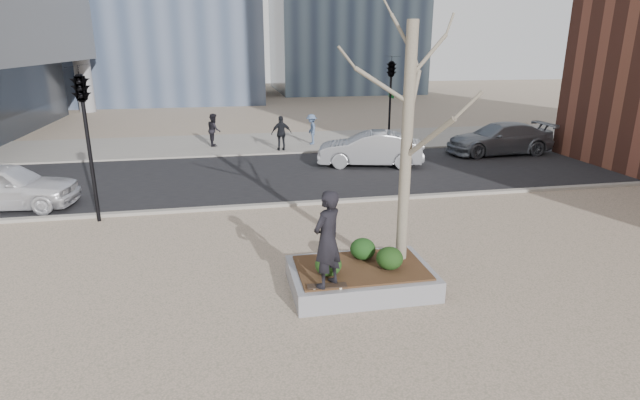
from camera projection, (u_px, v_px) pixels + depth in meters
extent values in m
plane|color=tan|center=(315.00, 292.00, 10.59)|extent=(120.00, 120.00, 0.00)
cube|color=black|center=(270.00, 175.00, 19.96)|extent=(60.00, 8.00, 0.02)
cube|color=gray|center=(257.00, 143.00, 26.52)|extent=(60.00, 6.00, 0.02)
cube|color=gray|center=(361.00, 278.00, 10.71)|extent=(3.00, 2.00, 0.45)
cube|color=#382314|center=(361.00, 268.00, 10.64)|extent=(2.70, 1.70, 0.04)
ellipsoid|color=#113611|center=(328.00, 265.00, 10.18)|extent=(0.55, 0.55, 0.46)
ellipsoid|color=#113713|center=(363.00, 249.00, 10.95)|extent=(0.56, 0.56, 0.48)
ellipsoid|color=black|center=(390.00, 258.00, 10.47)|extent=(0.56, 0.56, 0.48)
imported|color=black|center=(327.00, 239.00, 9.45)|extent=(0.84, 0.81, 1.93)
imported|color=silver|center=(4.00, 186.00, 15.69)|extent=(4.49, 2.15, 1.48)
imported|color=#999AA0|center=(370.00, 149.00, 21.32)|extent=(4.69, 2.58, 1.47)
imported|color=slate|center=(499.00, 138.00, 23.69)|extent=(5.07, 2.10, 1.46)
imported|color=black|center=(214.00, 130.00, 25.51)|extent=(0.68, 0.84, 1.66)
imported|color=#495E83|center=(311.00, 129.00, 25.95)|extent=(0.61, 1.02, 1.56)
imported|color=black|center=(281.00, 133.00, 24.40)|extent=(1.01, 0.45, 1.69)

